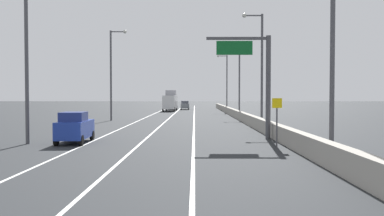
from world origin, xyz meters
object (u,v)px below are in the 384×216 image
at_px(lamp_post_left_mid, 113,69).
at_px(box_truck, 170,101).
at_px(lamp_post_right_third, 238,74).
at_px(lamp_post_right_second, 260,63).
at_px(lamp_post_left_near, 30,44).
at_px(overhead_sign_gantry, 258,74).
at_px(car_blue_1, 75,128).
at_px(speed_advisory_sign, 277,118).
at_px(lamp_post_right_near, 328,29).
at_px(car_gray_0, 185,105).
at_px(car_white_2, 173,105).
at_px(lamp_post_right_fourth, 226,79).

bearing_deg(lamp_post_left_mid, box_truck, 80.58).
bearing_deg(lamp_post_right_third, lamp_post_right_second, -90.04).
distance_m(lamp_post_right_third, lamp_post_left_mid, 19.90).
relative_size(lamp_post_right_second, lamp_post_right_third, 1.00).
relative_size(lamp_post_right_third, lamp_post_left_near, 1.00).
bearing_deg(lamp_post_right_third, overhead_sign_gantry, -93.53).
bearing_deg(car_blue_1, box_truck, 87.02).
distance_m(lamp_post_right_second, lamp_post_right_third, 20.55).
relative_size(overhead_sign_gantry, lamp_post_left_mid, 0.66).
bearing_deg(car_blue_1, lamp_post_left_near, -168.97).
relative_size(speed_advisory_sign, car_blue_1, 0.72).
bearing_deg(lamp_post_right_near, car_blue_1, 155.91).
relative_size(lamp_post_left_near, car_gray_0, 2.47).
height_order(speed_advisory_sign, car_white_2, speed_advisory_sign).
bearing_deg(car_blue_1, overhead_sign_gantry, 11.56).
relative_size(overhead_sign_gantry, car_gray_0, 1.62).
bearing_deg(car_gray_0, box_truck, -108.19).
height_order(lamp_post_left_mid, box_truck, lamp_post_left_mid).
xyz_separation_m(overhead_sign_gantry, car_gray_0, (-6.83, 62.13, -3.73)).
xyz_separation_m(lamp_post_right_near, lamp_post_right_second, (-0.07, 20.55, 0.00)).
height_order(lamp_post_left_mid, car_gray_0, lamp_post_left_mid).
bearing_deg(lamp_post_right_fourth, box_truck, 175.16).
bearing_deg(overhead_sign_gantry, lamp_post_right_fourth, 88.12).
bearing_deg(box_truck, speed_advisory_sign, -80.13).
xyz_separation_m(lamp_post_left_near, lamp_post_left_mid, (0.33, 24.66, 0.00)).
height_order(overhead_sign_gantry, lamp_post_left_near, lamp_post_left_near).
bearing_deg(box_truck, lamp_post_right_third, -61.59).
bearing_deg(overhead_sign_gantry, car_blue_1, -168.44).
xyz_separation_m(lamp_post_right_third, car_gray_0, (-8.80, 30.14, -5.48)).
relative_size(lamp_post_left_mid, box_truck, 1.35).
relative_size(lamp_post_right_near, lamp_post_left_near, 1.00).
xyz_separation_m(speed_advisory_sign, box_truck, (-10.11, 58.09, 0.20)).
distance_m(lamp_post_right_near, car_white_2, 72.80).
relative_size(car_blue_1, box_truck, 0.49).
xyz_separation_m(lamp_post_left_mid, car_blue_1, (2.38, -24.13, -5.45)).
bearing_deg(box_truck, car_gray_0, 71.81).
height_order(car_blue_1, car_white_2, car_blue_1).
bearing_deg(car_white_2, lamp_post_right_fourth, -41.35).
bearing_deg(car_white_2, overhead_sign_gantry, -81.24).
bearing_deg(box_truck, lamp_post_right_fourth, -4.84).
bearing_deg(lamp_post_right_second, overhead_sign_gantry, -99.70).
bearing_deg(lamp_post_left_near, lamp_post_right_near, -19.11).
relative_size(lamp_post_right_near, car_blue_1, 2.75).
distance_m(speed_advisory_sign, car_blue_1, 13.20).
relative_size(speed_advisory_sign, lamp_post_left_mid, 0.26).
relative_size(car_blue_1, car_white_2, 1.00).
xyz_separation_m(lamp_post_right_second, lamp_post_right_fourth, (-0.23, 41.10, 0.00)).
bearing_deg(lamp_post_right_near, box_truck, 100.57).
relative_size(overhead_sign_gantry, lamp_post_right_second, 0.66).
relative_size(car_white_2, box_truck, 0.49).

